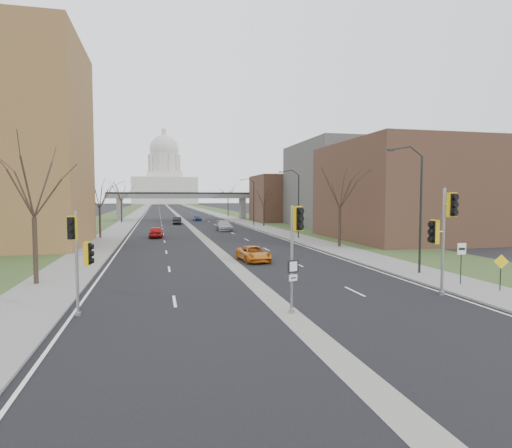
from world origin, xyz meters
name	(u,v)px	position (x,y,z in m)	size (l,w,h in m)	color
ground	(279,306)	(0.00, 0.00, 0.00)	(700.00, 700.00, 0.00)	black
road_surface	(172,211)	(0.00, 150.00, 0.01)	(20.00, 600.00, 0.01)	black
median_strip	(172,211)	(0.00, 150.00, 0.00)	(1.20, 600.00, 0.02)	gray
sidewalk_right	(203,210)	(12.00, 150.00, 0.06)	(4.00, 600.00, 0.12)	gray
sidewalk_left	(141,211)	(-12.00, 150.00, 0.06)	(4.00, 600.00, 0.12)	gray
grass_verge_right	(218,210)	(18.00, 150.00, 0.05)	(8.00, 600.00, 0.10)	#314A22
grass_verge_left	(124,211)	(-18.00, 150.00, 0.05)	(8.00, 600.00, 0.10)	#314A22
commercial_block_near	(402,192)	(24.00, 28.00, 6.00)	(16.00, 20.00, 12.00)	#533426
commercial_block_mid	(348,185)	(28.00, 52.00, 7.50)	(18.00, 22.00, 15.00)	#585550
commercial_block_far	(287,199)	(22.00, 70.00, 5.00)	(14.00, 14.00, 10.00)	#533426
pedestrian_bridge	(183,199)	(0.00, 80.00, 4.84)	(34.00, 3.00, 6.45)	slate
capitol	(164,180)	(0.00, 320.00, 18.60)	(48.00, 42.00, 55.75)	beige
streetlight_near	(411,173)	(10.99, 6.00, 6.95)	(2.61, 0.20, 8.70)	black
streetlight_mid	(293,184)	(10.99, 32.00, 6.95)	(2.61, 0.20, 8.70)	black
streetlight_far	(249,188)	(10.99, 58.00, 6.95)	(2.61, 0.20, 8.70)	black
tree_left_a	(33,175)	(-13.00, 8.00, 6.64)	(7.20, 7.20, 9.40)	#382B21
tree_left_b	(99,190)	(-13.00, 38.00, 6.23)	(6.75, 6.75, 8.81)	#382B21
tree_left_c	(121,189)	(-13.00, 72.00, 7.04)	(7.65, 7.65, 9.99)	#382B21
tree_right_a	(340,185)	(13.00, 22.00, 6.64)	(7.20, 7.20, 9.40)	#382B21
tree_right_b	(264,194)	(13.00, 55.00, 5.82)	(6.30, 6.30, 8.22)	#382B21
tree_right_c	(228,191)	(13.00, 95.00, 7.04)	(7.65, 7.65, 9.99)	#382B21
signal_pole_left	(79,248)	(-9.18, 0.08, 3.10)	(0.95, 0.81, 4.74)	gray
signal_pole_median	(295,239)	(0.25, -1.70, 3.46)	(0.66, 0.83, 4.97)	gray
signal_pole_right	(443,226)	(9.07, -0.04, 3.83)	(1.09, 1.01, 5.85)	gray
speed_limit_sign	(461,256)	(11.86, 1.97, 1.83)	(0.54, 0.09, 2.49)	black
warning_sign	(501,267)	(12.88, 0.03, 1.43)	(0.75, 0.31, 2.03)	black
car_left_near	(156,232)	(-5.99, 37.69, 0.75)	(1.78, 4.42, 1.51)	#A21412
car_left_far	(177,221)	(-2.00, 64.88, 0.73)	(1.55, 4.44, 1.46)	black
car_right_near	(254,254)	(2.00, 14.60, 0.63)	(2.10, 4.54, 1.26)	#CA6C15
car_right_mid	(224,226)	(4.48, 46.73, 0.79)	(2.21, 5.43, 1.58)	#9A9BA1
car_right_far	(197,218)	(2.89, 76.18, 0.61)	(1.43, 3.57, 1.22)	navy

